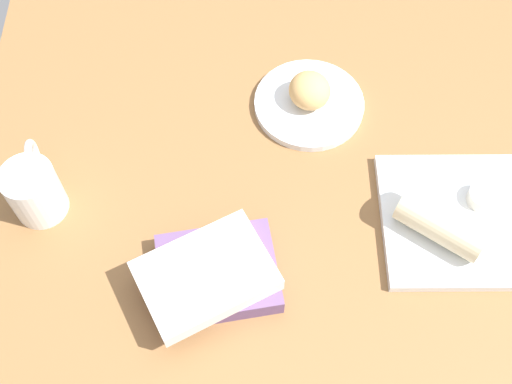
{
  "coord_description": "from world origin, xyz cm",
  "views": [
    {
      "loc": [
        7.65,
        59.01,
        97.31
      ],
      "look_at": [
        7.08,
        7.12,
        7.0
      ],
      "focal_mm": 46.18,
      "sensor_mm": 36.0,
      "label": 1
    }
  ],
  "objects": [
    {
      "name": "round_plate",
      "position": [
        -2.47,
        -11.95,
        4.7
      ],
      "size": [
        19.29,
        19.29,
        1.4
      ],
      "primitive_type": "cylinder",
      "color": "white",
      "rests_on": "dining_table"
    },
    {
      "name": "breakfast_wrap",
      "position": [
        -21.11,
        13.74,
        8.71
      ],
      "size": [
        14.79,
        13.03,
        6.22
      ],
      "primitive_type": "cylinder",
      "rotation": [
        1.57,
        0.0,
        0.95
      ],
      "color": "beige",
      "rests_on": "square_plate"
    },
    {
      "name": "dining_table",
      "position": [
        0.0,
        0.0,
        2.0
      ],
      "size": [
        110.0,
        90.0,
        4.0
      ],
      "primitive_type": "cube",
      "color": "olive",
      "rests_on": "ground"
    },
    {
      "name": "sauce_cup",
      "position": [
        -28.88,
        8.23,
        6.78
      ],
      "size": [
        4.79,
        4.79,
        2.18
      ],
      "color": "silver",
      "rests_on": "square_plate"
    },
    {
      "name": "book_stack",
      "position": [
        13.63,
        21.22,
        7.3
      ],
      "size": [
        22.63,
        20.2,
        6.63
      ],
      "color": "#6B4C7A",
      "rests_on": "dining_table"
    },
    {
      "name": "scone_pastry",
      "position": [
        -2.35,
        -12.19,
        8.25
      ],
      "size": [
        8.89,
        9.16,
        5.69
      ],
      "primitive_type": "ellipsoid",
      "rotation": [
        0.0,
        0.0,
        1.84
      ],
      "color": "tan",
      "rests_on": "round_plate"
    },
    {
      "name": "square_plate",
      "position": [
        -24.56,
        11.29,
        4.8
      ],
      "size": [
        23.66,
        23.66,
        1.6
      ],
      "primitive_type": "cube",
      "rotation": [
        0.0,
        0.0,
        -0.01
      ],
      "color": "white",
      "rests_on": "dining_table"
    },
    {
      "name": "coffee_mug",
      "position": [
        41.57,
        7.35,
        9.0
      ],
      "size": [
        8.38,
        13.48,
        9.79
      ],
      "color": "white",
      "rests_on": "dining_table"
    }
  ]
}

